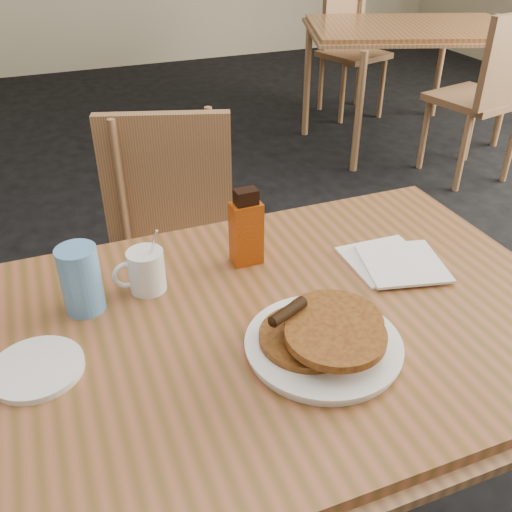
{
  "coord_description": "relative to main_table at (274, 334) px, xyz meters",
  "views": [
    {
      "loc": [
        -0.42,
        -0.85,
        1.43
      ],
      "look_at": [
        -0.06,
        0.03,
        0.83
      ],
      "focal_mm": 40.0,
      "sensor_mm": 36.0,
      "label": 1
    }
  ],
  "objects": [
    {
      "name": "floor",
      "position": [
        0.06,
        0.07,
        -0.71
      ],
      "size": [
        10.0,
        10.0,
        0.0
      ],
      "primitive_type": "plane",
      "color": "black",
      "rests_on": "ground"
    },
    {
      "name": "main_table",
      "position": [
        0.0,
        0.0,
        0.0
      ],
      "size": [
        1.24,
        0.85,
        0.75
      ],
      "rotation": [
        0.0,
        0.0,
        -0.01
      ],
      "color": "#9B5837",
      "rests_on": "floor"
    },
    {
      "name": "neighbor_table",
      "position": [
        1.97,
        2.34,
        0.0
      ],
      "size": [
        1.51,
        1.26,
        0.75
      ],
      "rotation": [
        0.0,
        0.0,
        -0.35
      ],
      "color": "#9B5837",
      "rests_on": "floor"
    },
    {
      "name": "chair_main_far",
      "position": [
        -0.0,
        0.73,
        -0.17
      ],
      "size": [
        0.51,
        0.52,
        0.9
      ],
      "rotation": [
        0.0,
        0.0,
        -0.31
      ],
      "color": "#AA7A50",
      "rests_on": "floor"
    },
    {
      "name": "chair_neighbor_far",
      "position": [
        1.95,
        3.06,
        -0.16
      ],
      "size": [
        0.51,
        0.52,
        0.91
      ],
      "rotation": [
        0.0,
        0.0,
        0.29
      ],
      "color": "#AA7A50",
      "rests_on": "floor"
    },
    {
      "name": "chair_neighbor_near",
      "position": [
        2.0,
        1.62,
        -0.14
      ],
      "size": [
        0.51,
        0.51,
        0.95
      ],
      "rotation": [
        0.0,
        0.0,
        0.21
      ],
      "color": "#AA7A50",
      "rests_on": "floor"
    },
    {
      "name": "pancake_plate",
      "position": [
        0.04,
        -0.12,
        0.07
      ],
      "size": [
        0.28,
        0.28,
        0.08
      ],
      "rotation": [
        0.0,
        0.0,
        -0.01
      ],
      "color": "white",
      "rests_on": "main_table"
    },
    {
      "name": "coffee_mug",
      "position": [
        -0.2,
        0.18,
        0.09
      ],
      "size": [
        0.11,
        0.07,
        0.14
      ],
      "rotation": [
        0.0,
        0.0,
        0.38
      ],
      "color": "white",
      "rests_on": "main_table"
    },
    {
      "name": "syrup_bottle",
      "position": [
        0.02,
        0.2,
        0.12
      ],
      "size": [
        0.07,
        0.04,
        0.17
      ],
      "rotation": [
        0.0,
        0.0,
        0.01
      ],
      "color": "maroon",
      "rests_on": "main_table"
    },
    {
      "name": "napkin_stack",
      "position": [
        0.32,
        0.07,
        0.05
      ],
      "size": [
        0.21,
        0.22,
        0.01
      ],
      "rotation": [
        0.0,
        0.0,
        -0.03
      ],
      "color": "white",
      "rests_on": "main_table"
    },
    {
      "name": "blue_tumbler",
      "position": [
        -0.33,
        0.17,
        0.11
      ],
      "size": [
        0.09,
        0.09,
        0.14
      ],
      "primitive_type": "cylinder",
      "rotation": [
        0.0,
        0.0,
        0.19
      ],
      "color": "#5E9CDC",
      "rests_on": "main_table"
    },
    {
      "name": "side_saucer",
      "position": [
        -0.43,
        0.02,
        0.05
      ],
      "size": [
        0.17,
        0.17,
        0.01
      ],
      "primitive_type": "cylinder",
      "rotation": [
        0.0,
        0.0,
        -0.06
      ],
      "color": "white",
      "rests_on": "main_table"
    }
  ]
}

